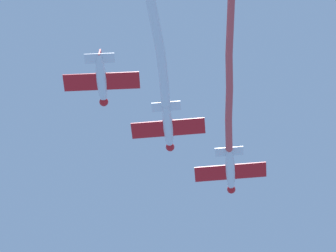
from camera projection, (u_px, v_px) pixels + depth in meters
The scene contains 4 objects.
airplane_lead at pixel (230, 171), 66.04m from camera, with size 6.24×6.87×1.91m.
smoke_trail_lead at pixel (231, 39), 60.66m from camera, with size 19.24×14.19×3.41m.
airplane_left_wing at pixel (168, 127), 63.93m from camera, with size 6.24×6.88×1.91m.
airplane_right_wing at pixel (102, 80), 61.83m from camera, with size 6.16×7.03×1.91m.
Camera 1 is at (28.64, -25.62, 4.92)m, focal length 66.98 mm.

